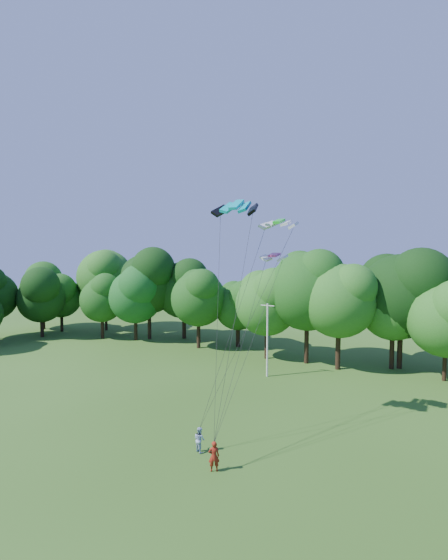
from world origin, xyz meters
The scene contains 9 objects.
ground centered at (0.00, 0.00, 0.00)m, with size 160.00×160.00×0.00m, color #2B4D15.
utility_pole centered at (-3.45, 27.53, 3.86)m, with size 1.49×0.19×7.46m.
kite_flyer_left centered at (1.43, 8.70, 0.90)m, with size 0.66×0.43×1.80m, color maroon.
kite_flyer_right centered at (-0.63, 10.37, 0.80)m, with size 0.78×0.61×1.61m, color #9BB3D8.
kite_teal centered at (-0.20, 14.57, 16.06)m, with size 3.17×1.43×0.83m.
kite_green centered at (2.06, 16.84, 14.97)m, with size 2.73×1.29×0.43m.
kite_pink centered at (1.66, 16.97, 12.56)m, with size 1.95×0.95×0.32m.
tree_back_west centered at (-26.66, 34.42, 7.48)m, with size 8.23×8.23×11.97m.
tree_back_center centered at (7.85, 37.35, 9.10)m, with size 10.02×10.02×14.57m.
Camera 1 is at (14.04, -12.52, 13.12)m, focal length 28.00 mm.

